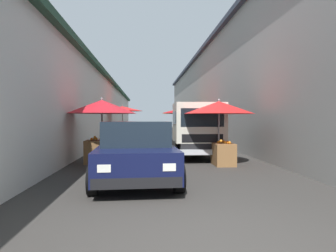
{
  "coord_description": "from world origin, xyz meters",
  "views": [
    {
      "loc": [
        -3.25,
        0.8,
        1.51
      ],
      "look_at": [
        11.76,
        -0.31,
        1.15
      ],
      "focal_mm": 31.92,
      "sensor_mm": 36.0,
      "label": 1
    }
  ],
  "objects_px": {
    "fruit_stall_far_right": "(101,113)",
    "plastic_stool": "(141,140)",
    "fruit_stall_near_left": "(220,115)",
    "delivery_truck": "(196,131)",
    "fruit_stall_far_left": "(178,115)",
    "fruit_stall_mid_lane": "(122,113)",
    "vendor_by_crates": "(189,131)",
    "fruit_stall_near_right": "(183,115)",
    "hatchback_car": "(136,150)"
  },
  "relations": [
    {
      "from": "fruit_stall_near_left",
      "to": "delivery_truck",
      "type": "xyz_separation_m",
      "value": [
        1.56,
        0.54,
        -0.6
      ]
    },
    {
      "from": "fruit_stall_far_left",
      "to": "hatchback_car",
      "type": "bearing_deg",
      "value": 169.81
    },
    {
      "from": "delivery_truck",
      "to": "fruit_stall_mid_lane",
      "type": "bearing_deg",
      "value": 19.95
    },
    {
      "from": "fruit_stall_near_left",
      "to": "fruit_stall_far_left",
      "type": "relative_size",
      "value": 1.01
    },
    {
      "from": "fruit_stall_far_right",
      "to": "delivery_truck",
      "type": "bearing_deg",
      "value": -73.36
    },
    {
      "from": "fruit_stall_near_right",
      "to": "plastic_stool",
      "type": "xyz_separation_m",
      "value": [
        -1.94,
        2.61,
        -1.43
      ]
    },
    {
      "from": "fruit_stall_near_left",
      "to": "delivery_truck",
      "type": "distance_m",
      "value": 1.76
    },
    {
      "from": "vendor_by_crates",
      "to": "fruit_stall_far_right",
      "type": "bearing_deg",
      "value": 137.21
    },
    {
      "from": "fruit_stall_near_right",
      "to": "vendor_by_crates",
      "type": "bearing_deg",
      "value": 176.36
    },
    {
      "from": "fruit_stall_far_right",
      "to": "plastic_stool",
      "type": "distance_m",
      "value": 6.41
    },
    {
      "from": "fruit_stall_near_right",
      "to": "delivery_truck",
      "type": "xyz_separation_m",
      "value": [
        -7.07,
        0.42,
        -0.72
      ]
    },
    {
      "from": "fruit_stall_mid_lane",
      "to": "vendor_by_crates",
      "type": "bearing_deg",
      "value": -152.03
    },
    {
      "from": "hatchback_car",
      "to": "fruit_stall_far_left",
      "type": "bearing_deg",
      "value": -10.19
    },
    {
      "from": "vendor_by_crates",
      "to": "plastic_stool",
      "type": "distance_m",
      "value": 3.34
    },
    {
      "from": "fruit_stall_near_right",
      "to": "plastic_stool",
      "type": "relative_size",
      "value": 6.03
    },
    {
      "from": "delivery_truck",
      "to": "plastic_stool",
      "type": "distance_m",
      "value": 5.62
    },
    {
      "from": "fruit_stall_near_right",
      "to": "delivery_truck",
      "type": "distance_m",
      "value": 7.11
    },
    {
      "from": "fruit_stall_near_right",
      "to": "plastic_stool",
      "type": "distance_m",
      "value": 3.55
    },
    {
      "from": "fruit_stall_far_right",
      "to": "plastic_stool",
      "type": "xyz_separation_m",
      "value": [
        6.15,
        -1.22,
        -1.37
      ]
    },
    {
      "from": "hatchback_car",
      "to": "fruit_stall_near_left",
      "type": "bearing_deg",
      "value": -48.13
    },
    {
      "from": "fruit_stall_near_left",
      "to": "vendor_by_crates",
      "type": "distance_m",
      "value": 4.46
    },
    {
      "from": "plastic_stool",
      "to": "fruit_stall_far_right",
      "type": "bearing_deg",
      "value": 168.74
    },
    {
      "from": "fruit_stall_far_left",
      "to": "delivery_truck",
      "type": "bearing_deg",
      "value": 177.65
    },
    {
      "from": "fruit_stall_near_right",
      "to": "fruit_stall_far_right",
      "type": "xyz_separation_m",
      "value": [
        -8.09,
        3.83,
        -0.06
      ]
    },
    {
      "from": "fruit_stall_near_right",
      "to": "fruit_stall_far_right",
      "type": "relative_size",
      "value": 1.12
    },
    {
      "from": "fruit_stall_mid_lane",
      "to": "fruit_stall_far_left",
      "type": "height_order",
      "value": "fruit_stall_mid_lane"
    },
    {
      "from": "vendor_by_crates",
      "to": "plastic_stool",
      "type": "height_order",
      "value": "vendor_by_crates"
    },
    {
      "from": "fruit_stall_near_right",
      "to": "hatchback_car",
      "type": "xyz_separation_m",
      "value": [
        -11.03,
        2.56,
        -1.02
      ]
    },
    {
      "from": "delivery_truck",
      "to": "vendor_by_crates",
      "type": "bearing_deg",
      "value": -2.97
    },
    {
      "from": "fruit_stall_mid_lane",
      "to": "hatchback_car",
      "type": "distance_m",
      "value": 13.9
    },
    {
      "from": "fruit_stall_far_left",
      "to": "plastic_stool",
      "type": "distance_m",
      "value": 5.98
    },
    {
      "from": "plastic_stool",
      "to": "fruit_stall_far_left",
      "type": "bearing_deg",
      "value": -26.77
    },
    {
      "from": "fruit_stall_far_right",
      "to": "plastic_stool",
      "type": "bearing_deg",
      "value": -11.26
    },
    {
      "from": "fruit_stall_far_left",
      "to": "vendor_by_crates",
      "type": "relative_size",
      "value": 1.41
    },
    {
      "from": "fruit_stall_near_right",
      "to": "fruit_stall_far_right",
      "type": "height_order",
      "value": "fruit_stall_near_right"
    },
    {
      "from": "fruit_stall_near_right",
      "to": "vendor_by_crates",
      "type": "relative_size",
      "value": 1.6
    },
    {
      "from": "fruit_stall_mid_lane",
      "to": "fruit_stall_near_left",
      "type": "distance_m",
      "value": 12.09
    },
    {
      "from": "fruit_stall_far_left",
      "to": "vendor_by_crates",
      "type": "xyz_separation_m",
      "value": [
        -7.48,
        0.28,
        -0.82
      ]
    },
    {
      "from": "fruit_stall_far_right",
      "to": "hatchback_car",
      "type": "relative_size",
      "value": 0.59
    },
    {
      "from": "delivery_truck",
      "to": "fruit_stall_near_right",
      "type": "bearing_deg",
      "value": -3.37
    },
    {
      "from": "fruit_stall_near_right",
      "to": "vendor_by_crates",
      "type": "distance_m",
      "value": 4.32
    },
    {
      "from": "fruit_stall_near_left",
      "to": "fruit_stall_near_right",
      "type": "distance_m",
      "value": 8.63
    },
    {
      "from": "plastic_stool",
      "to": "fruit_stall_near_right",
      "type": "bearing_deg",
      "value": -53.36
    },
    {
      "from": "fruit_stall_near_right",
      "to": "hatchback_car",
      "type": "bearing_deg",
      "value": 166.93
    },
    {
      "from": "fruit_stall_near_left",
      "to": "plastic_stool",
      "type": "xyz_separation_m",
      "value": [
        6.68,
        2.74,
        -1.32
      ]
    },
    {
      "from": "fruit_stall_far_left",
      "to": "fruit_stall_near_left",
      "type": "bearing_deg",
      "value": -179.41
    },
    {
      "from": "fruit_stall_near_left",
      "to": "fruit_stall_near_right",
      "type": "bearing_deg",
      "value": 0.85
    },
    {
      "from": "hatchback_car",
      "to": "plastic_stool",
      "type": "bearing_deg",
      "value": 0.31
    },
    {
      "from": "fruit_stall_near_left",
      "to": "hatchback_car",
      "type": "distance_m",
      "value": 3.72
    },
    {
      "from": "fruit_stall_far_left",
      "to": "fruit_stall_mid_lane",
      "type": "bearing_deg",
      "value": 97.13
    }
  ]
}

